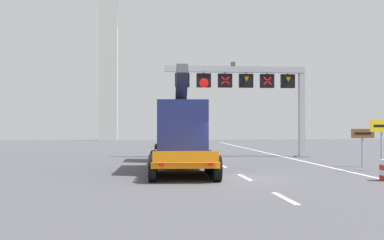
# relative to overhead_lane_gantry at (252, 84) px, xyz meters

# --- Properties ---
(ground) EXTENTS (112.00, 112.00, 0.00)m
(ground) POSITION_rel_overhead_lane_gantry_xyz_m (-3.77, -13.57, -5.39)
(ground) COLOR #4C4C51
(lane_markings) EXTENTS (0.20, 77.67, 0.01)m
(lane_markings) POSITION_rel_overhead_lane_gantry_xyz_m (-3.37, 17.97, -5.38)
(lane_markings) COLOR silver
(lane_markings) RESTS_ON ground
(edge_line_right) EXTENTS (0.20, 63.00, 0.01)m
(edge_line_right) POSITION_rel_overhead_lane_gantry_xyz_m (2.43, -1.57, -5.38)
(edge_line_right) COLOR silver
(edge_line_right) RESTS_ON ground
(overhead_lane_gantry) EXTENTS (10.59, 0.90, 6.98)m
(overhead_lane_gantry) POSITION_rel_overhead_lane_gantry_xyz_m (0.00, 0.00, 0.00)
(overhead_lane_gantry) COLOR #9EA0A5
(overhead_lane_gantry) RESTS_ON ground
(heavy_haul_truck_orange) EXTENTS (3.52, 14.15, 5.30)m
(heavy_haul_truck_orange) POSITION_rel_overhead_lane_gantry_xyz_m (-5.89, -7.39, -3.40)
(heavy_haul_truck_orange) COLOR orange
(heavy_haul_truck_orange) RESTS_ON ground
(exit_sign_yellow) EXTENTS (1.25, 0.15, 2.62)m
(exit_sign_yellow) POSITION_rel_overhead_lane_gantry_xyz_m (4.13, -11.37, -3.43)
(exit_sign_yellow) COLOR #9EA0A5
(exit_sign_yellow) RESTS_ON ground
(tourist_info_sign_brown) EXTENTS (1.34, 0.15, 2.15)m
(tourist_info_sign_brown) POSITION_rel_overhead_lane_gantry_xyz_m (4.35, -8.75, -3.77)
(tourist_info_sign_brown) COLOR #9EA0A5
(tourist_info_sign_brown) RESTS_ON ground
(bridge_pylon_distant) EXTENTS (9.00, 2.00, 38.19)m
(bridge_pylon_distant) POSITION_rel_overhead_lane_gantry_xyz_m (-13.47, 41.73, 14.10)
(bridge_pylon_distant) COLOR #B7B7B2
(bridge_pylon_distant) RESTS_ON ground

